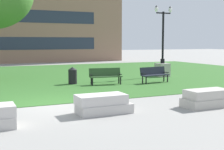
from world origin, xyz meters
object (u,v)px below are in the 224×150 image
Objects in this scene: concrete_block_left at (103,104)px; lamp_post_right at (163,62)px; trash_bin at (73,75)px; park_bench_far_left at (154,74)px; park_bench_near_right at (105,75)px; concrete_block_right at (207,98)px.

lamp_post_right is at bearing 46.78° from concrete_block_left.
trash_bin is at bearing -169.95° from lamp_post_right.
park_bench_near_right is at bearing 170.84° from park_bench_far_left.
concrete_block_left is 0.99× the size of park_bench_near_right.
lamp_post_right is at bearing 22.33° from park_bench_near_right.
park_bench_near_right is 5.59m from lamp_post_right.
park_bench_near_right is (2.83, 6.38, 0.23)m from concrete_block_left.
concrete_block_left is 0.99× the size of park_bench_far_left.
trash_bin is (1.22, 7.30, 0.20)m from concrete_block_left.
park_bench_far_left is at bearing 74.54° from concrete_block_right.
park_bench_far_left reaches higher than concrete_block_right.
lamp_post_right is 4.98× the size of trash_bin.
concrete_block_right is 1.88× the size of trash_bin.
park_bench_far_left is at bearing -17.11° from trash_bin.
lamp_post_right reaches higher than concrete_block_right.
concrete_block_left and concrete_block_right have the same top height.
lamp_post_right reaches higher than trash_bin.
park_bench_near_right is 1.93× the size of trash_bin.
park_bench_near_right is at bearing 66.07° from concrete_block_left.
trash_bin is at bearing 150.36° from park_bench_near_right.
trash_bin is (-2.69, 7.91, 0.20)m from concrete_block_right.
concrete_block_right is at bearing -105.46° from park_bench_far_left.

